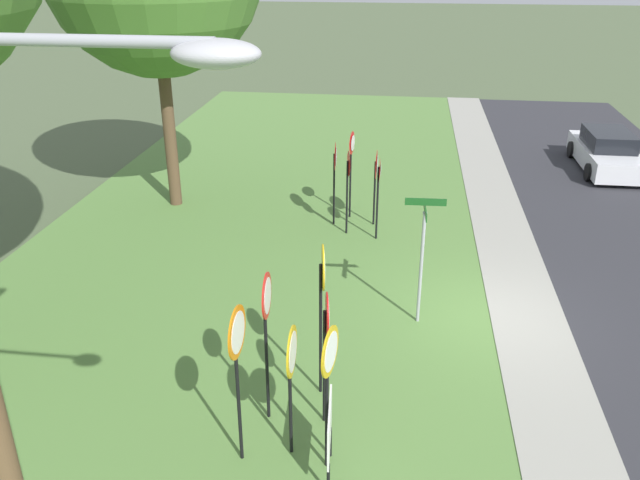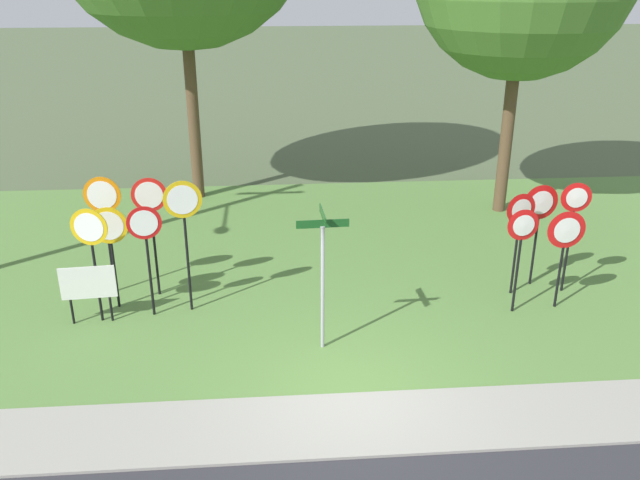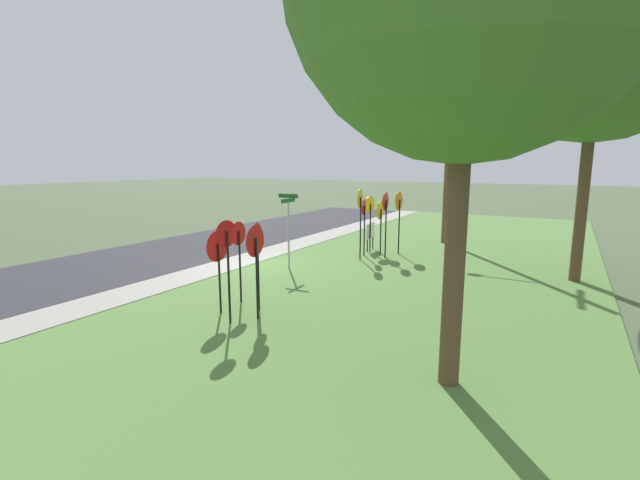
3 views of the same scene
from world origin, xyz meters
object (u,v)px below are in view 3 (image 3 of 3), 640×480
object	(u,v)px
stop_sign_far_left	(364,215)
street_name_post	(288,224)
stop_sign_far_center	(399,208)
stop_sign_center_tall	(370,211)
notice_board	(370,232)
yield_sign_far_right	(217,253)
stop_sign_far_right	(360,208)
yield_sign_near_left	(238,243)
stop_sign_near_left	(380,216)
utility_pole	(445,138)
yield_sign_far_left	(227,248)
yield_sign_center	(255,249)
oak_tree_left	(601,14)
yield_sign_near_right	(257,246)
stop_sign_near_right	(386,210)

from	to	relation	value
stop_sign_far_left	street_name_post	bearing A→B (deg)	-33.85
stop_sign_far_center	stop_sign_center_tall	size ratio (longest dim) A/B	1.10
notice_board	yield_sign_far_right	bearing A→B (deg)	-5.42
stop_sign_far_left	stop_sign_far_right	xyz separation A→B (m)	(0.77, 0.16, 0.36)
stop_sign_far_left	yield_sign_near_left	size ratio (longest dim) A/B	1.05
stop_sign_far_right	stop_sign_far_center	bearing A→B (deg)	141.58
stop_sign_near_left	utility_pole	size ratio (longest dim) A/B	0.24
yield_sign_near_left	utility_pole	bearing A→B (deg)	166.65
stop_sign_far_left	notice_board	xyz separation A→B (m)	(-1.21, -0.20, -0.93)
yield_sign_far_left	notice_board	bearing A→B (deg)	-168.48
stop_sign_far_right	yield_sign_center	size ratio (longest dim) A/B	1.20
stop_sign_far_left	utility_pole	xyz separation A→B (m)	(-4.85, 2.05, 3.34)
stop_sign_far_right	street_name_post	size ratio (longest dim) A/B	1.03
yield_sign_far_left	street_name_post	distance (m)	5.94
oak_tree_left	utility_pole	bearing A→B (deg)	-131.17
stop_sign_far_right	stop_sign_center_tall	bearing A→B (deg)	-179.16
notice_board	street_name_post	bearing A→B (deg)	-20.70
street_name_post	utility_pole	size ratio (longest dim) A/B	0.29
yield_sign_near_left	yield_sign_far_left	distance (m)	1.70
yield_sign_near_right	utility_pole	bearing A→B (deg)	161.17
stop_sign_far_right	yield_sign_center	world-z (taller)	stop_sign_far_right
stop_sign_near_left	stop_sign_center_tall	size ratio (longest dim) A/B	0.92
stop_sign_far_left	yield_sign_center	distance (m)	8.51
stop_sign_center_tall	yield_sign_center	xyz separation A→B (m)	(9.51, 0.97, -0.01)
stop_sign_near_right	stop_sign_near_left	bearing A→B (deg)	-148.24
stop_sign_far_right	stop_sign_center_tall	world-z (taller)	stop_sign_far_right
street_name_post	yield_sign_near_left	bearing A→B (deg)	12.03
yield_sign_center	notice_board	distance (m)	9.78
stop_sign_far_center	yield_sign_far_right	distance (m)	9.76
stop_sign_near_right	yield_sign_near_right	bearing A→B (deg)	-6.35
utility_pole	yield_sign_center	bearing A→B (deg)	-5.34
stop_sign_far_right	yield_sign_near_left	size ratio (longest dim) A/B	1.25
stop_sign_far_right	yield_sign_near_right	world-z (taller)	stop_sign_far_right
stop_sign_far_center	stop_sign_far_right	world-z (taller)	stop_sign_far_right
stop_sign_far_right	yield_sign_far_left	xyz separation A→B (m)	(8.29, 0.24, -0.22)
utility_pole	oak_tree_left	world-z (taller)	oak_tree_left
yield_sign_far_left	stop_sign_near_left	bearing A→B (deg)	-171.95
yield_sign_far_right	utility_pole	distance (m)	14.08
yield_sign_center	notice_board	world-z (taller)	yield_sign_center
stop_sign_center_tall	street_name_post	size ratio (longest dim) A/B	0.89
street_name_post	oak_tree_left	distance (m)	11.99
yield_sign_near_left	stop_sign_near_left	bearing A→B (deg)	172.09
stop_sign_near_right	yield_sign_near_right	distance (m)	7.92
street_name_post	notice_board	distance (m)	4.91
oak_tree_left	notice_board	bearing A→B (deg)	-100.14
street_name_post	oak_tree_left	xyz separation A→B (m)	(-3.21, 9.40, 6.71)
yield_sign_far_left	stop_sign_far_left	bearing A→B (deg)	-169.30
street_name_post	yield_sign_far_right	bearing A→B (deg)	10.65
stop_sign_far_right	stop_sign_center_tall	xyz separation A→B (m)	(-1.81, -0.33, -0.32)
stop_sign_near_right	street_name_post	xyz separation A→B (m)	(3.47, -2.49, -0.32)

